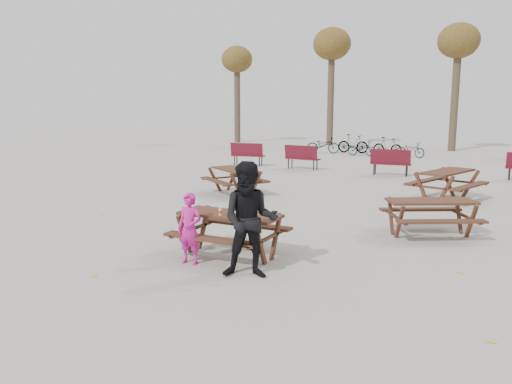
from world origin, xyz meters
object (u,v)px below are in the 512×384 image
at_px(child, 190,229).
at_px(adult, 250,220).
at_px(main_picnic_table, 230,224).
at_px(picnic_table_east, 430,218).
at_px(picnic_table_north, 235,182).
at_px(food_tray, 236,215).
at_px(soda_bottle, 220,211).
at_px(picnic_table_far, 447,186).

bearing_deg(child, adult, -9.61).
height_order(main_picnic_table, picnic_table_east, main_picnic_table).
bearing_deg(picnic_table_east, picnic_table_north, 128.73).
bearing_deg(child, food_tray, 38.25).
height_order(soda_bottle, picnic_table_north, soda_bottle).
xyz_separation_m(main_picnic_table, child, (-0.38, -0.67, 0.02)).
height_order(main_picnic_table, child, child).
relative_size(child, adult, 0.67).
distance_m(food_tray, soda_bottle, 0.28).
bearing_deg(picnic_table_far, picnic_table_east, -159.77).
distance_m(picnic_table_east, picnic_table_far, 4.28).
bearing_deg(soda_bottle, child, -125.70).
xyz_separation_m(food_tray, picnic_table_far, (2.52, 7.52, -0.37)).
bearing_deg(adult, picnic_table_east, 39.58).
bearing_deg(picnic_table_east, picnic_table_far, 63.16).
distance_m(soda_bottle, child, 0.61).
bearing_deg(soda_bottle, picnic_table_far, 69.85).
xyz_separation_m(adult, picnic_table_east, (2.09, 3.90, -0.53)).
bearing_deg(main_picnic_table, picnic_table_east, 46.70).
height_order(soda_bottle, picnic_table_east, soda_bottle).
distance_m(main_picnic_table, soda_bottle, 0.34).
bearing_deg(child, picnic_table_far, 65.59).
height_order(child, picnic_table_east, child).
bearing_deg(food_tray, picnic_table_far, 71.48).
distance_m(child, adult, 1.26).
bearing_deg(main_picnic_table, picnic_table_north, 119.11).
bearing_deg(main_picnic_table, child, -119.77).
height_order(adult, picnic_table_north, adult).
relative_size(child, picnic_table_north, 0.66).
relative_size(food_tray, soda_bottle, 1.06).
height_order(food_tray, picnic_table_east, food_tray).
distance_m(food_tray, picnic_table_north, 6.54).
distance_m(main_picnic_table, food_tray, 0.33).
xyz_separation_m(food_tray, soda_bottle, (-0.27, -0.07, 0.05)).
xyz_separation_m(food_tray, picnic_table_north, (-3.27, 5.65, -0.40)).
distance_m(soda_bottle, picnic_table_north, 6.47).
bearing_deg(food_tray, main_picnic_table, 144.76).
relative_size(soda_bottle, picnic_table_east, 0.10).
xyz_separation_m(picnic_table_north, picnic_table_far, (5.79, 1.88, 0.04)).
relative_size(main_picnic_table, picnic_table_far, 0.91).
bearing_deg(picnic_table_north, picnic_table_east, 11.76).
bearing_deg(picnic_table_far, main_picnic_table, 177.36).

